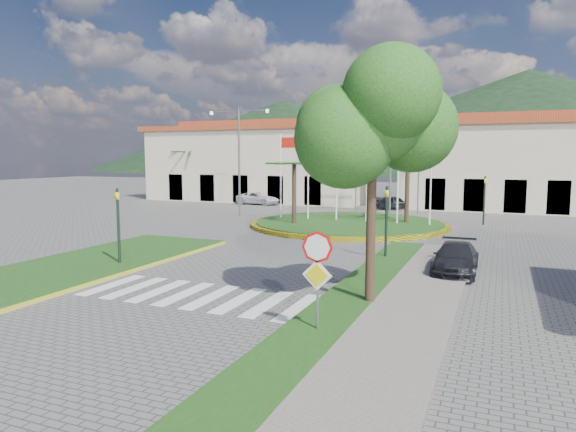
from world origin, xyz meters
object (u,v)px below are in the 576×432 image
at_px(stop_sign, 317,265).
at_px(car_side_right, 456,258).
at_px(car_dark_a, 396,203).
at_px(car_dark_b, 419,200).
at_px(white_van, 259,198).
at_px(roundabout_island, 349,223).
at_px(deciduous_tree, 373,132).

distance_m(stop_sign, car_side_right, 9.10).
distance_m(car_dark_a, car_dark_b, 3.56).
relative_size(white_van, car_dark_b, 1.20).
bearing_deg(car_side_right, stop_sign, -107.42).
height_order(roundabout_island, car_side_right, roundabout_island).
relative_size(deciduous_tree, car_dark_a, 2.01).
bearing_deg(deciduous_tree, roundabout_island, 107.91).
bearing_deg(car_side_right, roundabout_island, 122.65).
distance_m(roundabout_island, car_side_right, 13.65).
bearing_deg(white_van, roundabout_island, -126.43).
bearing_deg(stop_sign, car_side_right, 73.24).
bearing_deg(stop_sign, car_dark_a, 97.40).
xyz_separation_m(stop_sign, car_dark_a, (-4.12, 31.77, -1.22)).
bearing_deg(roundabout_island, car_dark_a, 86.24).
relative_size(roundabout_island, stop_sign, 4.79).
distance_m(roundabout_island, deciduous_tree, 18.55).
bearing_deg(white_van, car_side_right, -132.40).
height_order(car_dark_a, car_dark_b, car_dark_b).
xyz_separation_m(stop_sign, white_van, (-16.88, 31.40, -1.21)).
bearing_deg(car_side_right, white_van, 129.89).
bearing_deg(deciduous_tree, white_van, 121.65).
relative_size(deciduous_tree, white_van, 1.61).
bearing_deg(stop_sign, deciduous_tree, 78.82).
height_order(deciduous_tree, car_dark_b, deciduous_tree).
relative_size(roundabout_island, car_side_right, 3.20).
height_order(car_dark_b, car_side_right, car_dark_b).
xyz_separation_m(deciduous_tree, car_dark_b, (-3.25, 31.97, -4.60)).
distance_m(car_dark_b, car_side_right, 26.89).
distance_m(roundabout_island, white_van, 16.52).
xyz_separation_m(white_van, car_side_right, (19.48, -22.76, -0.01)).
height_order(stop_sign, white_van, stop_sign).
bearing_deg(white_van, car_dark_b, -68.76).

